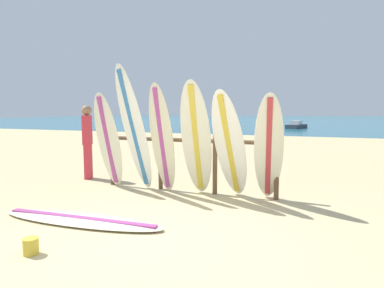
# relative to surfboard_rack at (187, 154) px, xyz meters

# --- Properties ---
(ground_plane) EXTENTS (120.00, 120.00, 0.00)m
(ground_plane) POSITION_rel_surfboard_rack_xyz_m (0.45, -2.55, -0.76)
(ground_plane) COLOR #CCB784
(ocean_water) EXTENTS (120.00, 80.00, 0.01)m
(ocean_water) POSITION_rel_surfboard_rack_xyz_m (0.45, 55.45, -0.76)
(ocean_water) COLOR teal
(ocean_water) RESTS_ON ground
(surfboard_rack) EXTENTS (3.62, 0.09, 1.19)m
(surfboard_rack) POSITION_rel_surfboard_rack_xyz_m (0.00, 0.00, 0.00)
(surfboard_rack) COLOR brown
(surfboard_rack) RESTS_ON ground
(surfboard_leaning_far_left) EXTENTS (0.59, 0.63, 2.01)m
(surfboard_leaning_far_left) POSITION_rel_surfboard_rack_xyz_m (-1.64, -0.29, 0.24)
(surfboard_leaning_far_left) COLOR silver
(surfboard_leaning_far_left) RESTS_ON ground
(surfboard_leaning_left) EXTENTS (0.66, 0.98, 2.51)m
(surfboard_leaning_left) POSITION_rel_surfboard_rack_xyz_m (-0.95, -0.41, 0.49)
(surfboard_leaning_left) COLOR white
(surfboard_leaning_left) RESTS_ON ground
(surfboard_leaning_center_left) EXTENTS (0.51, 0.64, 2.16)m
(surfboard_leaning_center_left) POSITION_rel_surfboard_rack_xyz_m (-0.38, -0.35, 0.31)
(surfboard_leaning_center_left) COLOR beige
(surfboard_leaning_center_left) RESTS_ON ground
(surfboard_leaning_center) EXTENTS (0.63, 0.91, 2.18)m
(surfboard_leaning_center) POSITION_rel_surfboard_rack_xyz_m (0.32, -0.35, 0.33)
(surfboard_leaning_center) COLOR silver
(surfboard_leaning_center) RESTS_ON ground
(surfboard_leaning_center_right) EXTENTS (0.73, 1.07, 2.01)m
(surfboard_leaning_center_right) POSITION_rel_surfboard_rack_xyz_m (0.95, -0.32, 0.24)
(surfboard_leaning_center_right) COLOR white
(surfboard_leaning_center_right) RESTS_ON ground
(surfboard_leaning_right) EXTENTS (0.62, 0.97, 1.94)m
(surfboard_leaning_right) POSITION_rel_surfboard_rack_xyz_m (1.64, -0.28, 0.21)
(surfboard_leaning_right) COLOR silver
(surfboard_leaning_right) RESTS_ON ground
(surfboard_lying_on_sand) EXTENTS (2.69, 0.67, 0.08)m
(surfboard_lying_on_sand) POSITION_rel_surfboard_rack_xyz_m (-0.83, -2.24, -0.73)
(surfboard_lying_on_sand) COLOR beige
(surfboard_lying_on_sand) RESTS_ON ground
(beachgoer_standing) EXTENTS (0.28, 0.33, 1.76)m
(beachgoer_standing) POSITION_rel_surfboard_rack_xyz_m (-2.67, 0.35, 0.20)
(beachgoer_standing) COLOR #D8333F
(beachgoer_standing) RESTS_ON ground
(small_boat_offshore) EXTENTS (1.87, 2.87, 0.71)m
(small_boat_offshore) POSITION_rel_surfboard_rack_xyz_m (1.08, 24.95, -0.51)
(small_boat_offshore) COLOR #333842
(small_boat_offshore) RESTS_ON ocean_water
(sand_bucket) EXTENTS (0.17, 0.17, 0.19)m
(sand_bucket) POSITION_rel_surfboard_rack_xyz_m (-0.64, -3.32, -0.67)
(sand_bucket) COLOR gold
(sand_bucket) RESTS_ON ground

